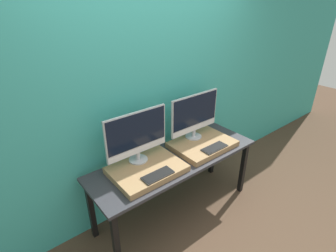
# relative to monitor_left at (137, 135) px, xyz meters

# --- Properties ---
(ground_plane) EXTENTS (12.00, 12.00, 0.00)m
(ground_plane) POSITION_rel_monitor_left_xyz_m (0.36, -0.43, -1.04)
(ground_plane) COLOR #4C3828
(wall_back) EXTENTS (8.00, 0.04, 2.60)m
(wall_back) POSITION_rel_monitor_left_xyz_m (0.36, 0.25, 0.26)
(wall_back) COLOR teal
(wall_back) RESTS_ON ground_plane
(workbench) EXTENTS (1.81, 0.61, 0.71)m
(workbench) POSITION_rel_monitor_left_xyz_m (0.36, -0.12, -0.41)
(workbench) COLOR #2D2D33
(workbench) RESTS_ON ground_plane
(wooden_riser_left) EXTENTS (0.65, 0.48, 0.06)m
(wooden_riser_left) POSITION_rel_monitor_left_xyz_m (0.00, -0.14, -0.30)
(wooden_riser_left) COLOR #99754C
(wooden_riser_left) RESTS_ON workbench
(monitor_left) EXTENTS (0.63, 0.18, 0.50)m
(monitor_left) POSITION_rel_monitor_left_xyz_m (0.00, 0.00, 0.00)
(monitor_left) COLOR #B2B2B7
(monitor_left) RESTS_ON wooden_riser_left
(keyboard_left) EXTENTS (0.29, 0.12, 0.01)m
(keyboard_left) POSITION_rel_monitor_left_xyz_m (-0.00, -0.31, -0.27)
(keyboard_left) COLOR #2D2D2D
(keyboard_left) RESTS_ON wooden_riser_left
(wooden_riser_right) EXTENTS (0.65, 0.48, 0.06)m
(wooden_riser_right) POSITION_rel_monitor_left_xyz_m (0.73, -0.14, -0.30)
(wooden_riser_right) COLOR #99754C
(wooden_riser_right) RESTS_ON workbench
(monitor_right) EXTENTS (0.63, 0.18, 0.50)m
(monitor_right) POSITION_rel_monitor_left_xyz_m (0.73, 0.00, 0.00)
(monitor_right) COLOR #B2B2B7
(monitor_right) RESTS_ON wooden_riser_right
(keyboard_right) EXTENTS (0.29, 0.12, 0.01)m
(keyboard_right) POSITION_rel_monitor_left_xyz_m (0.73, -0.31, -0.27)
(keyboard_right) COLOR #2D2D2D
(keyboard_right) RESTS_ON wooden_riser_right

